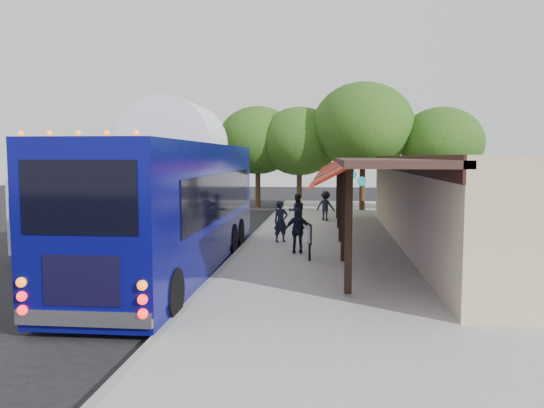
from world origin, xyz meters
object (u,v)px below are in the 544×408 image
at_px(ped_a, 281,222).
at_px(ped_c, 298,231).
at_px(sign_board, 310,236).
at_px(coach_bus, 176,198).
at_px(city_bus, 112,203).
at_px(ped_d, 326,206).
at_px(ped_b, 297,211).

bearing_deg(ped_a, ped_c, -100.35).
distance_m(ped_a, ped_c, 2.57).
relative_size(ped_a, sign_board, 1.34).
bearing_deg(sign_board, coach_bus, -176.83).
height_order(city_bus, ped_c, city_bus).
relative_size(coach_bus, sign_board, 10.83).
height_order(city_bus, ped_d, city_bus).
distance_m(coach_bus, ped_d, 13.17).
relative_size(city_bus, ped_a, 6.53).
xyz_separation_m(city_bus, ped_b, (7.62, 3.58, -0.62)).
bearing_deg(coach_bus, ped_a, 59.14).
bearing_deg(ped_b, city_bus, 13.34).
xyz_separation_m(ped_c, sign_board, (0.45, -1.31, 0.02)).
bearing_deg(ped_a, ped_b, 55.24).
relative_size(ped_a, ped_b, 1.00).
relative_size(coach_bus, city_bus, 1.23).
xyz_separation_m(coach_bus, ped_d, (4.57, 12.27, -1.34)).
distance_m(ped_a, sign_board, 3.95).
xyz_separation_m(ped_b, ped_c, (0.44, -6.53, -0.02)).
distance_m(ped_d, sign_board, 11.15).
bearing_deg(ped_a, city_bus, 146.65).
distance_m(ped_b, sign_board, 7.89).
xyz_separation_m(ped_a, sign_board, (1.29, -3.74, 0.01)).
relative_size(city_bus, sign_board, 8.79).
xyz_separation_m(city_bus, ped_c, (8.05, -2.95, -0.64)).
bearing_deg(ped_c, sign_board, 103.31).
bearing_deg(sign_board, ped_b, 84.28).
height_order(city_bus, sign_board, city_bus).
bearing_deg(sign_board, ped_c, 96.98).
bearing_deg(ped_d, ped_b, 90.42).
xyz_separation_m(coach_bus, ped_a, (2.84, 4.87, -1.30)).
bearing_deg(ped_c, coach_bus, 27.70).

